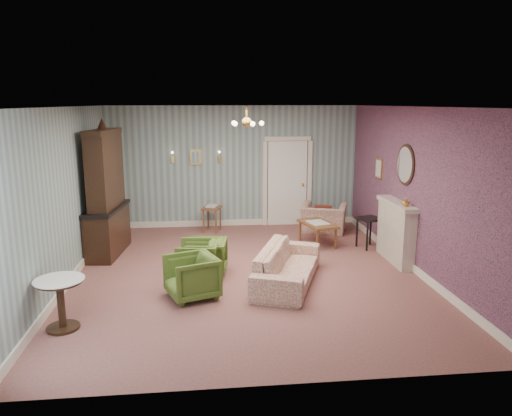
{
  "coord_description": "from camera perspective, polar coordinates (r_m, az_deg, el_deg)",
  "views": [
    {
      "loc": [
        -0.73,
        -8.15,
        2.97
      ],
      "look_at": [
        0.2,
        0.4,
        1.1
      ],
      "focal_mm": 34.15,
      "sensor_mm": 36.0,
      "label": 1
    }
  ],
  "objects": [
    {
      "name": "wall_right",
      "position": [
        9.09,
        18.13,
        2.03
      ],
      "size": [
        0.0,
        7.0,
        7.0
      ],
      "primitive_type": "plane",
      "rotation": [
        1.57,
        0.0,
        -1.57
      ],
      "color": "slate",
      "rests_on": "ground"
    },
    {
      "name": "burgundy_cushion",
      "position": [
        11.26,
        7.89,
        -0.62
      ],
      "size": [
        0.41,
        0.28,
        0.39
      ],
      "primitive_type": "cube",
      "rotation": [
        0.17,
        0.0,
        -0.35
      ],
      "color": "maroon",
      "rests_on": "wingback_chair"
    },
    {
      "name": "sconce_left",
      "position": [
        11.68,
        -9.75,
        5.86
      ],
      "size": [
        0.16,
        0.12,
        0.3
      ],
      "primitive_type": null,
      "color": "gold",
      "rests_on": "wall_back"
    },
    {
      "name": "nesting_table",
      "position": [
        11.44,
        -5.18,
        -1.17
      ],
      "size": [
        0.51,
        0.58,
        0.64
      ],
      "primitive_type": null,
      "rotation": [
        0.0,
        0.0,
        -0.3
      ],
      "color": "brown",
      "rests_on": "floor"
    },
    {
      "name": "wall_left",
      "position": [
        8.6,
        -21.42,
        1.22
      ],
      "size": [
        0.0,
        7.0,
        7.0
      ],
      "primitive_type": "plane",
      "rotation": [
        1.57,
        0.0,
        1.57
      ],
      "color": "slate",
      "rests_on": "ground"
    },
    {
      "name": "olive_chair_a",
      "position": [
        7.63,
        -7.55,
        -7.77
      ],
      "size": [
        0.88,
        0.91,
        0.74
      ],
      "primitive_type": "imported",
      "rotation": [
        0.0,
        0.0,
        -1.21
      ],
      "color": "#466322",
      "rests_on": "floor"
    },
    {
      "name": "mantel_vase",
      "position": [
        9.06,
        17.12,
        0.67
      ],
      "size": [
        0.15,
        0.15,
        0.15
      ],
      "primitive_type": "imported",
      "color": "gold",
      "rests_on": "fireplace"
    },
    {
      "name": "dresser",
      "position": [
        9.95,
        -17.25,
        2.12
      ],
      "size": [
        0.71,
        1.62,
        2.62
      ],
      "primitive_type": null,
      "rotation": [
        0.0,
        0.0,
        -0.11
      ],
      "color": "black",
      "rests_on": "floor"
    },
    {
      "name": "oval_mirror",
      "position": [
        9.38,
        17.08,
        4.87
      ],
      "size": [
        0.04,
        0.76,
        0.84
      ],
      "primitive_type": null,
      "color": "white",
      "rests_on": "wall_right"
    },
    {
      "name": "chandelier",
      "position": [
        8.19,
        -1.11,
        9.88
      ],
      "size": [
        0.56,
        0.56,
        0.36
      ],
      "primitive_type": null,
      "color": "gold",
      "rests_on": "ceiling"
    },
    {
      "name": "olive_chair_c",
      "position": [
        8.64,
        -5.81,
        -5.5
      ],
      "size": [
        0.71,
        0.75,
        0.69
      ],
      "primitive_type": "imported",
      "rotation": [
        0.0,
        0.0,
        -1.71
      ],
      "color": "#466322",
      "rests_on": "floor"
    },
    {
      "name": "pedestal_table",
      "position": [
        7.06,
        -21.86,
        -10.4
      ],
      "size": [
        0.82,
        0.82,
        0.71
      ],
      "primitive_type": null,
      "rotation": [
        0.0,
        0.0,
        0.32
      ],
      "color": "black",
      "rests_on": "floor"
    },
    {
      "name": "fireplace",
      "position": [
        9.58,
        16.05,
        -2.68
      ],
      "size": [
        0.3,
        1.4,
        1.16
      ],
      "primitive_type": null,
      "color": "beige",
      "rests_on": "floor"
    },
    {
      "name": "floor",
      "position": [
        8.71,
        -1.03,
        -7.68
      ],
      "size": [
        7.0,
        7.0,
        0.0
      ],
      "primitive_type": "plane",
      "color": "#88574F",
      "rests_on": "ground"
    },
    {
      "name": "wall_right_floral",
      "position": [
        9.08,
        18.04,
        2.03
      ],
      "size": [
        0.0,
        7.0,
        7.0
      ],
      "primitive_type": "plane",
      "rotation": [
        1.57,
        0.0,
        -1.57
      ],
      "color": "#AE5764",
      "rests_on": "ground"
    },
    {
      "name": "ceiling",
      "position": [
        8.18,
        -1.11,
        11.77
      ],
      "size": [
        7.0,
        7.0,
        0.0
      ],
      "primitive_type": "plane",
      "rotation": [
        3.14,
        0.0,
        0.0
      ],
      "color": "white",
      "rests_on": "ground"
    },
    {
      "name": "wall_front",
      "position": [
        4.95,
        2.59,
        -5.66
      ],
      "size": [
        6.0,
        0.0,
        6.0
      ],
      "primitive_type": "plane",
      "rotation": [
        -1.57,
        0.0,
        0.0
      ],
      "color": "slate",
      "rests_on": "ground"
    },
    {
      "name": "wall_back",
      "position": [
        11.77,
        -2.61,
        4.84
      ],
      "size": [
        6.0,
        0.0,
        6.0
      ],
      "primitive_type": "plane",
      "rotation": [
        1.57,
        0.0,
        0.0
      ],
      "color": "slate",
      "rests_on": "ground"
    },
    {
      "name": "olive_chair_b",
      "position": [
        8.5,
        -6.85,
        -5.76
      ],
      "size": [
        0.73,
        0.76,
        0.71
      ],
      "primitive_type": "imported",
      "rotation": [
        0.0,
        0.0,
        -1.7
      ],
      "color": "#466322",
      "rests_on": "floor"
    },
    {
      "name": "sconce_right",
      "position": [
        11.67,
        -4.33,
        5.99
      ],
      "size": [
        0.16,
        0.12,
        0.3
      ],
      "primitive_type": null,
      "color": "gold",
      "rests_on": "wall_back"
    },
    {
      "name": "door",
      "position": [
        11.94,
        3.67,
        3.14
      ],
      "size": [
        1.12,
        0.12,
        2.16
      ],
      "primitive_type": null,
      "color": "white",
      "rests_on": "floor"
    },
    {
      "name": "framed_print",
      "position": [
        10.66,
        14.21,
        4.51
      ],
      "size": [
        0.04,
        0.34,
        0.42
      ],
      "primitive_type": null,
      "color": "gold",
      "rests_on": "wall_right"
    },
    {
      "name": "coffee_table",
      "position": [
        10.42,
        7.21,
        -3.0
      ],
      "size": [
        0.76,
        1.06,
        0.49
      ],
      "primitive_type": null,
      "rotation": [
        0.0,
        0.0,
        0.25
      ],
      "color": "brown",
      "rests_on": "floor"
    },
    {
      "name": "side_table_black",
      "position": [
        10.36,
        13.08,
        -2.86
      ],
      "size": [
        0.55,
        0.55,
        0.65
      ],
      "primitive_type": null,
      "rotation": [
        0.0,
        0.0,
        0.32
      ],
      "color": "black",
      "rests_on": "floor"
    },
    {
      "name": "sofa_chintz",
      "position": [
        8.18,
        3.73,
        -6.01
      ],
      "size": [
        1.31,
        2.18,
        0.82
      ],
      "primitive_type": "imported",
      "rotation": [
        0.0,
        0.0,
        1.21
      ],
      "color": "#9A453E",
      "rests_on": "floor"
    },
    {
      "name": "wingback_chair",
      "position": [
        11.42,
        7.95,
        -0.65
      ],
      "size": [
        1.17,
        0.96,
        0.88
      ],
      "primitive_type": "imported",
      "rotation": [
        0.0,
        0.0,
        2.79
      ],
      "color": "#9A453E",
      "rests_on": "floor"
    },
    {
      "name": "gilt_mirror_back",
      "position": [
        11.68,
        -7.04,
        5.94
      ],
      "size": [
        0.28,
        0.06,
        0.36
      ],
      "primitive_type": null,
      "color": "gold",
      "rests_on": "wall_back"
    }
  ]
}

